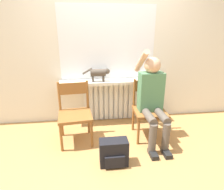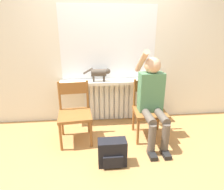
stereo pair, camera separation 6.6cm
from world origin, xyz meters
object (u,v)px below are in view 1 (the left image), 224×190
Objects in this scene: chair_left at (75,112)px; chair_right at (149,109)px; cat at (99,73)px; person at (153,96)px; backpack at (114,153)px.

chair_left is 1.10m from chair_right.
cat is at bearing 46.16° from chair_left.
person is at bearing -40.44° from cat.
cat is at bearing 139.56° from person.
chair_left is 2.53× the size of backpack.
person reaches higher than cat.
person is (1.09, -0.11, 0.24)m from chair_left.
chair_right is at bearing -5.61° from chair_left.
person reaches higher than chair_left.
chair_right reaches higher than backpack.
chair_right is at bearing 88.94° from person.
chair_left and chair_right have the same top height.
chair_left is at bearing -176.90° from chair_right.
person is at bearing -11.36° from chair_left.
person is 3.90× the size of backpack.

